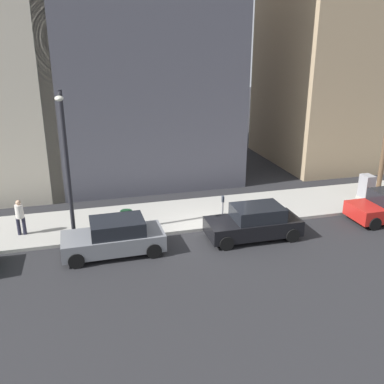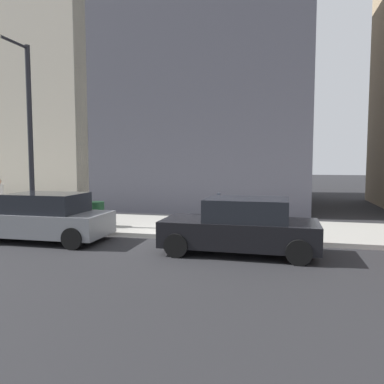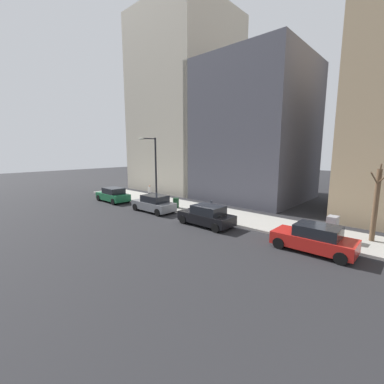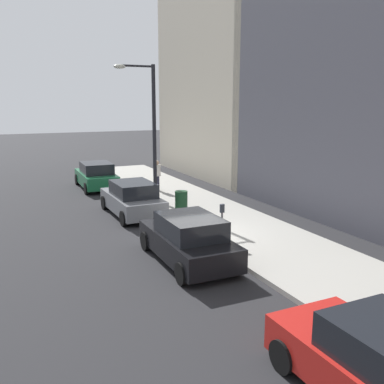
{
  "view_description": "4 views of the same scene",
  "coord_description": "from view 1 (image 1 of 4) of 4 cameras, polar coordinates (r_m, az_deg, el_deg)",
  "views": [
    {
      "loc": [
        -17.6,
        5.34,
        8.52
      ],
      "look_at": [
        1.61,
        0.16,
        1.42
      ],
      "focal_mm": 40.0,
      "sensor_mm": 36.0,
      "label": 1
    },
    {
      "loc": [
        -11.38,
        -3.05,
        2.54
      ],
      "look_at": [
        1.79,
        0.16,
        1.4
      ],
      "focal_mm": 35.0,
      "sensor_mm": 36.0,
      "label": 2
    },
    {
      "loc": [
        -15.44,
        -13.54,
        5.51
      ],
      "look_at": [
        1.28,
        1.81,
        1.78
      ],
      "focal_mm": 24.0,
      "sensor_mm": 36.0,
      "label": 3
    },
    {
      "loc": [
        -6.5,
        -13.55,
        4.92
      ],
      "look_at": [
        0.53,
        1.59,
        1.41
      ],
      "focal_mm": 40.0,
      "sensor_mm": 36.0,
      "label": 4
    }
  ],
  "objects": [
    {
      "name": "ground_plane",
      "position": [
        20.27,
        1.63,
        -5.22
      ],
      "size": [
        120.0,
        120.0,
        0.0
      ],
      "primitive_type": "plane",
      "color": "#232326"
    },
    {
      "name": "sidewalk",
      "position": [
        22.0,
        0.14,
        -2.93
      ],
      "size": [
        4.0,
        36.0,
        0.15
      ],
      "primitive_type": "cube",
      "color": "#9E9B93",
      "rests_on": "ground"
    },
    {
      "name": "parked_car_black",
      "position": [
        19.53,
        8.27,
        -4.07
      ],
      "size": [
        1.94,
        4.21,
        1.52
      ],
      "rotation": [
        0.0,
        0.0,
        -0.01
      ],
      "color": "black",
      "rests_on": "ground"
    },
    {
      "name": "parked_car_grey",
      "position": [
        18.25,
        -10.31,
        -5.95
      ],
      "size": [
        1.97,
        4.22,
        1.52
      ],
      "rotation": [
        0.0,
        0.0,
        0.01
      ],
      "color": "slate",
      "rests_on": "ground"
    },
    {
      "name": "parking_meter",
      "position": [
        20.58,
        4.12,
        -1.91
      ],
      "size": [
        0.14,
        0.1,
        1.35
      ],
      "color": "slate",
      "rests_on": "sidewalk"
    },
    {
      "name": "utility_box",
      "position": [
        25.33,
        22.23,
        0.5
      ],
      "size": [
        0.83,
        0.61,
        1.43
      ],
      "color": "#A8A399",
      "rests_on": "sidewalk"
    },
    {
      "name": "streetlamp",
      "position": [
        18.45,
        -16.45,
        4.69
      ],
      "size": [
        1.97,
        0.32,
        6.5
      ],
      "color": "black",
      "rests_on": "sidewalk"
    },
    {
      "name": "bare_tree",
      "position": [
        27.01,
        24.25,
        4.82
      ],
      "size": [
        1.27,
        0.94,
        4.64
      ],
      "color": "brown",
      "rests_on": "sidewalk"
    },
    {
      "name": "trash_bin",
      "position": [
        20.21,
        -8.71,
        -3.68
      ],
      "size": [
        0.56,
        0.56,
        0.9
      ],
      "primitive_type": "cylinder",
      "color": "#14381E",
      "rests_on": "sidewalk"
    },
    {
      "name": "pedestrian_near_meter",
      "position": [
        20.71,
        -21.97,
        -2.91
      ],
      "size": [
        0.36,
        0.4,
        1.66
      ],
      "rotation": [
        0.0,
        0.0,
        4.59
      ],
      "color": "#1E1E2D",
      "rests_on": "sidewalk"
    },
    {
      "name": "office_tower_left",
      "position": [
        33.27,
        19.69,
        21.79
      ],
      "size": [
        9.3,
        9.3,
        20.75
      ],
      "primitive_type": "cube",
      "color": "tan",
      "rests_on": "ground"
    },
    {
      "name": "office_block_center",
      "position": [
        29.05,
        -7.58,
        17.45
      ],
      "size": [
        11.31,
        11.31,
        14.98
      ],
      "primitive_type": "cube",
      "color": "#4C4C56",
      "rests_on": "ground"
    }
  ]
}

